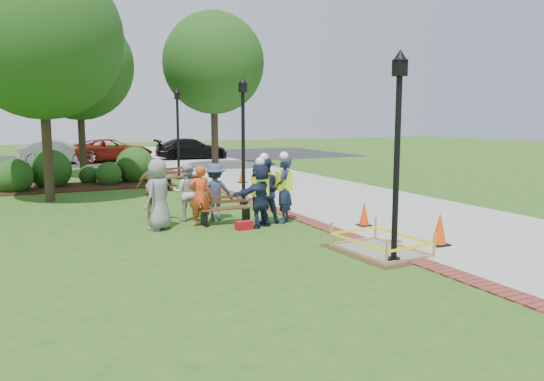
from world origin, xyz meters
name	(u,v)px	position (x,y,z in m)	size (l,w,h in m)	color
ground	(275,238)	(0.00, 0.00, 0.00)	(100.00, 100.00, 0.00)	#285116
sidewalk	(278,182)	(5.00, 10.00, 0.01)	(6.00, 60.00, 0.02)	#9E9E99
brick_edging	(210,186)	(1.75, 10.00, 0.01)	(0.50, 60.00, 0.03)	maroon
mulch_bed	(88,186)	(-3.00, 12.00, 0.02)	(7.00, 3.00, 0.05)	#381E0F
parking_lot	(107,159)	(0.00, 27.00, 0.00)	(36.00, 12.00, 0.01)	black
wet_concrete_pad	(380,241)	(1.53, -2.18, 0.23)	(1.83, 2.39, 0.55)	#47331E
bench_near	(225,215)	(-0.48, 2.17, 0.24)	(1.43, 0.50, 0.77)	#59311E
bench_far	(181,182)	(0.40, 9.64, 0.28)	(1.71, 1.03, 0.88)	#522D1C
cone_front	(440,230)	(3.08, -2.33, 0.38)	(0.40, 0.40, 0.80)	black
cone_back	(364,215)	(2.81, 0.23, 0.32)	(0.34, 0.34, 0.67)	black
cone_far	(242,175)	(3.41, 10.37, 0.37)	(0.39, 0.39, 0.76)	black
toolbox	(244,225)	(-0.29, 1.26, 0.11)	(0.45, 0.24, 0.22)	#AF0D14
lamp_near	(397,141)	(1.25, -3.00, 2.48)	(0.28, 0.28, 4.26)	black
lamp_mid	(243,131)	(1.25, 5.00, 2.48)	(0.28, 0.28, 4.26)	black
lamp_far	(178,127)	(1.25, 13.00, 2.48)	(0.28, 0.28, 4.26)	black
tree_left	(41,38)	(-4.64, 8.47, 5.56)	(5.46, 5.46, 8.30)	#3D2D1E
tree_back	(78,66)	(-2.73, 15.85, 5.35)	(5.19, 5.19, 7.95)	#3D2D1E
tree_right	(214,63)	(4.50, 17.06, 5.86)	(5.62, 5.62, 8.69)	#3D2D1E
shrub_a	(15,192)	(-5.77, 11.62, 0.00)	(1.44, 1.44, 1.44)	#154614
shrub_b	(52,187)	(-4.38, 12.58, 0.00)	(1.71, 1.71, 1.71)	#154614
shrub_c	(109,185)	(-2.08, 12.18, 0.00)	(1.10, 1.10, 1.10)	#154614
shrub_d	(136,182)	(-0.81, 12.84, 0.00)	(1.73, 1.73, 1.73)	#154614
shrub_e	(89,183)	(-2.80, 13.27, 0.00)	(0.86, 0.86, 0.86)	#154614
casual_person_a	(159,194)	(-2.30, 2.24, 0.93)	(0.70, 0.69, 1.87)	gray
casual_person_b	(200,196)	(-1.17, 2.23, 0.82)	(0.58, 0.44, 1.65)	#D94319
casual_person_c	(187,192)	(-1.29, 3.08, 0.81)	(0.60, 0.49, 1.63)	silver
casual_person_d	(154,190)	(-2.14, 3.43, 0.90)	(0.69, 0.62, 1.81)	brown
casual_person_e	(215,192)	(-0.54, 2.82, 0.81)	(0.58, 0.44, 1.63)	#343E5B
hivis_worker_a	(260,193)	(0.23, 1.37, 0.94)	(0.65, 0.53, 1.89)	#1C1F49
hivis_worker_b	(284,188)	(1.07, 1.63, 0.98)	(0.66, 0.70, 2.00)	#17273C
hivis_worker_c	(264,189)	(0.54, 1.79, 0.97)	(0.64, 0.47, 1.96)	#1B2147
parked_car_b	(59,164)	(-3.35, 24.12, 0.00)	(4.91, 2.14, 1.60)	#A0A0A4
parked_car_c	(112,161)	(-0.04, 24.58, 0.00)	(4.95, 2.15, 1.61)	maroon
parked_car_d	(192,159)	(5.26, 24.10, 0.00)	(4.79, 2.08, 1.56)	black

